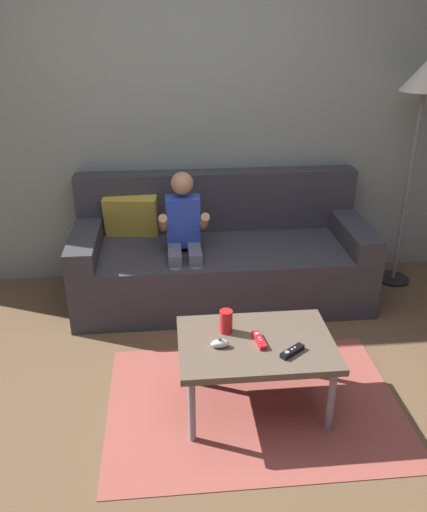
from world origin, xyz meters
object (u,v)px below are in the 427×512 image
Objects in this scene: coffee_table at (256,348)px; floor_lamp at (423,94)px; game_remote_red_near_edge at (259,340)px; soda_can at (226,321)px; couch at (219,257)px; person_seated_on_couch at (184,236)px; nunchuk_white at (220,344)px; game_remote_black_far_corner at (292,351)px.

floor_lamp is (1.29, 1.28, 1.02)m from coffee_table.
game_remote_red_near_edge is 1.18× the size of soda_can.
coffee_table is at bearing -135.26° from floor_lamp.
couch is at bearing 85.72° from soda_can.
coffee_table is (0.06, -1.20, 0.07)m from couch.
couch is 2.61× the size of coffee_table.
coffee_table is at bearing -73.19° from person_seated_on_couch.
nunchuk_white reaches higher than game_remote_black_far_corner.
person_seated_on_couch reaches higher than soda_can.
soda_can reaches higher than game_remote_red_near_edge.
floor_lamp is at bearing 45.28° from game_remote_red_near_edge.
soda_can is at bearing 144.37° from game_remote_red_near_edge.
nunchuk_white is at bearing -83.23° from person_seated_on_couch.
couch is at bearing -176.76° from floor_lamp.
nunchuk_white is 2.19m from floor_lamp.
person_seated_on_couch is (-0.25, -0.18, 0.25)m from couch.
coffee_table is 0.20m from soda_can.
coffee_table is at bearing 140.03° from game_remote_red_near_edge.
nunchuk_white is (-0.18, -0.03, 0.06)m from coffee_table.
person_seated_on_couch reaches higher than game_remote_red_near_edge.
game_remote_black_far_corner is at bearing -129.19° from floor_lamp.
coffee_table is at bearing 142.60° from game_remote_black_far_corner.
game_remote_red_near_edge is at bearing -72.69° from person_seated_on_couch.
coffee_table is 0.48× the size of floor_lamp.
game_remote_black_far_corner is at bearing -81.00° from couch.
floor_lamp is at bearing 9.16° from person_seated_on_couch.
nunchuk_white is at bearing -170.03° from coffee_table.
soda_can is (-0.15, 0.11, 0.05)m from game_remote_red_near_edge.
soda_can reaches higher than coffee_table.
game_remote_black_far_corner is at bearing -37.15° from game_remote_red_near_edge.
couch is at bearing 92.68° from coffee_table.
person_seated_on_couch is 1.07m from nunchuk_white.
game_remote_red_near_edge is 0.20m from nunchuk_white.
coffee_table is at bearing -35.19° from soda_can.
nunchuk_white is (0.12, -1.05, -0.12)m from person_seated_on_couch.
game_remote_black_far_corner is 0.08× the size of floor_lamp.
person_seated_on_couch reaches higher than coffee_table.
soda_can is (-0.08, -1.10, 0.17)m from couch.
game_remote_red_near_edge is at bearing -39.97° from coffee_table.
floor_lamp reaches higher than game_remote_red_near_edge.
couch is 0.40m from person_seated_on_couch.
nunchuk_white is (-0.13, -1.23, 0.13)m from couch.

